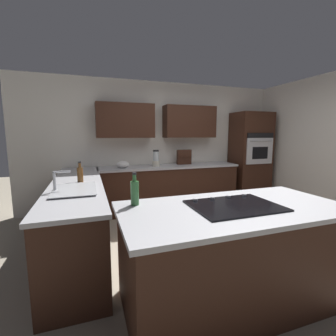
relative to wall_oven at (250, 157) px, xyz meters
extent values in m
plane|color=#9E937F|center=(1.85, 1.72, -1.01)|extent=(14.00, 14.00, 0.00)
cube|color=white|center=(1.85, -0.38, 0.29)|extent=(6.00, 0.10, 2.60)
cube|color=#381E14|center=(1.45, -0.16, 0.78)|extent=(1.10, 0.34, 0.65)
cube|color=#381E14|center=(2.80, -0.16, 0.78)|extent=(1.10, 0.34, 0.65)
cube|color=white|center=(-0.60, 1.42, 0.29)|extent=(0.10, 4.00, 2.60)
cube|color=#381E14|center=(1.95, 0.00, -0.58)|extent=(2.80, 0.60, 0.86)
cube|color=#B2B2B7|center=(1.95, 0.00, -0.13)|extent=(2.84, 0.64, 0.04)
cube|color=#381E14|center=(3.67, 1.17, -0.58)|extent=(0.60, 2.90, 0.86)
cube|color=#B2B2B7|center=(3.67, 1.17, -0.13)|extent=(0.64, 2.94, 0.04)
cube|color=#381E14|center=(2.31, 2.76, -0.58)|extent=(1.94, 0.92, 0.86)
cube|color=#B2B2B7|center=(2.31, 2.76, -0.13)|extent=(2.02, 1.00, 0.04)
cube|color=#381E14|center=(0.00, 0.00, 0.00)|extent=(0.80, 0.60, 2.01)
cube|color=silver|center=(0.00, 0.31, 0.16)|extent=(0.66, 0.03, 0.56)
cube|color=black|center=(0.00, 0.32, 0.12)|extent=(0.40, 0.01, 0.26)
cube|color=black|center=(0.00, 0.31, 0.49)|extent=(0.66, 0.02, 0.11)
cylinder|color=silver|center=(0.00, 0.35, 0.38)|extent=(0.56, 0.02, 0.02)
cube|color=#515456|center=(3.67, 1.51, -0.10)|extent=(0.40, 0.30, 0.02)
cube|color=#515456|center=(3.67, 1.85, -0.10)|extent=(0.40, 0.30, 0.02)
cube|color=#B7BABF|center=(3.67, 1.68, -0.09)|extent=(0.46, 0.70, 0.01)
cylinder|color=#B7BABF|center=(3.87, 1.68, 0.00)|extent=(0.03, 0.03, 0.22)
cylinder|color=#B7BABF|center=(3.79, 1.68, 0.11)|extent=(0.18, 0.02, 0.02)
cube|color=black|center=(2.31, 2.76, -0.10)|extent=(0.76, 0.56, 0.01)
cylinder|color=#B2B2B7|center=(2.04, 2.53, -0.08)|extent=(0.04, 0.04, 0.02)
cylinder|color=#B2B2B7|center=(2.22, 2.53, -0.08)|extent=(0.04, 0.04, 0.02)
cylinder|color=#B2B2B7|center=(2.40, 2.53, -0.08)|extent=(0.04, 0.04, 0.02)
cylinder|color=#B2B2B7|center=(2.58, 2.53, -0.08)|extent=(0.04, 0.04, 0.02)
cylinder|color=beige|center=(2.25, 0.04, -0.05)|extent=(0.15, 0.15, 0.11)
cylinder|color=silver|center=(2.25, 0.04, 0.10)|extent=(0.11, 0.11, 0.19)
cylinder|color=black|center=(2.25, 0.04, 0.20)|extent=(0.12, 0.12, 0.03)
ellipsoid|color=white|center=(2.90, 0.04, -0.04)|extent=(0.24, 0.24, 0.13)
cube|color=#381E14|center=(1.60, -0.08, 0.05)|extent=(0.30, 0.10, 0.31)
cube|color=#381E14|center=(1.60, -0.03, 0.05)|extent=(0.29, 0.02, 0.02)
cylinder|color=brown|center=(3.62, 1.20, -0.01)|extent=(0.08, 0.08, 0.20)
cylinder|color=brown|center=(3.62, 1.20, 0.12)|extent=(0.03, 0.03, 0.06)
cylinder|color=black|center=(3.62, 1.20, 0.16)|extent=(0.04, 0.04, 0.02)
cylinder|color=#336B38|center=(3.13, 2.44, 0.00)|extent=(0.07, 0.07, 0.21)
cylinder|color=#336B38|center=(3.13, 2.44, 0.14)|extent=(0.03, 0.03, 0.06)
cylinder|color=black|center=(3.13, 2.44, 0.18)|extent=(0.04, 0.04, 0.02)
camera|label=1|loc=(3.51, 4.47, 0.52)|focal=25.14mm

